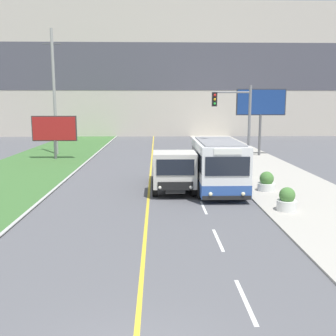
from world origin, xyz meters
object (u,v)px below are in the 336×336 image
Objects in this scene: traffic_light_mast at (238,124)px; planter_round_second at (267,182)px; dump_truck at (174,171)px; planter_round_near at (287,200)px; city_bus at (218,166)px; planter_round_third at (245,170)px; billboard_large at (261,105)px; utility_pole_far at (54,92)px; planter_round_far at (234,161)px; billboard_small at (54,130)px.

traffic_light_mast is 5.46× the size of planter_round_second.
planter_round_near is (5.12, -4.44, -0.64)m from dump_truck.
city_bus is 0.93× the size of dump_truck.
dump_truck is 5.90× the size of planter_round_third.
dump_truck is at bearing -120.50° from billboard_large.
billboard_large is at bearing 79.08° from planter_round_near.
utility_pole_far reaches higher than planter_round_third.
planter_round_second is (2.80, -0.08, -0.94)m from city_bus.
planter_round_third is (-0.08, 8.41, -0.01)m from planter_round_near.
planter_round_third is 4.20m from planter_round_far.
city_bus reaches higher than planter_round_near.
planter_round_far is at bearing -28.86° from utility_pole_far.
traffic_light_mast is 6.15m from planter_round_near.
billboard_large reaches higher than planter_round_far.
city_bus is 5.43× the size of planter_round_second.
dump_truck is 9.64m from planter_round_far.
planter_round_third is at bearing -32.25° from billboard_small.
planter_round_near is at bearing -89.76° from planter_round_far.
city_bus is 5.10m from planter_round_near.
traffic_light_mast reaches higher than dump_truck.
utility_pole_far is 27.32m from planter_round_near.
billboard_small is at bearing 137.06° from traffic_light_mast.
utility_pole_far is (-10.91, 16.98, 4.87)m from dump_truck.
planter_round_second reaches higher than planter_round_near.
planter_round_far is (15.26, -5.41, -2.13)m from billboard_small.
billboard_large is 16.30m from planter_round_second.
traffic_light_mast is (1.25, 0.73, 2.35)m from city_bus.
planter_round_far is at bearing -118.93° from billboard_large.
planter_round_third is (-0.29, 4.20, -0.00)m from planter_round_second.
billboard_small is (-13.97, 13.00, -1.17)m from traffic_light_mast.
dump_truck is 4.65m from traffic_light_mast.
utility_pole_far is 21.32m from planter_round_third.
traffic_light_mast is 19.12m from billboard_small.
dump_truck is 17.05m from billboard_small.
city_bus is at bearing -121.37° from planter_round_third.
dump_truck is at bearing 177.51° from planter_round_second.
traffic_light_mast reaches higher than billboard_small.
planter_round_third is at bearing 93.93° from planter_round_second.
planter_round_near is (1.34, -5.02, -3.29)m from traffic_light_mast.
planter_round_second is (-3.56, -15.31, -4.30)m from billboard_large.
dump_truck is 20.77m from utility_pole_far.
billboard_small is at bearing -175.51° from billboard_large.
planter_round_near is at bearing -49.64° from billboard_small.
dump_truck is 5.84× the size of planter_round_near.
planter_round_near is at bearing -58.84° from city_bus.
traffic_light_mast is 8.38m from planter_round_far.
billboard_small reaches higher than city_bus.
utility_pole_far is at bearing 133.34° from planter_round_second.
billboard_small is at bearing -78.01° from utility_pole_far.
traffic_light_mast is at bearing 104.98° from planter_round_near.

